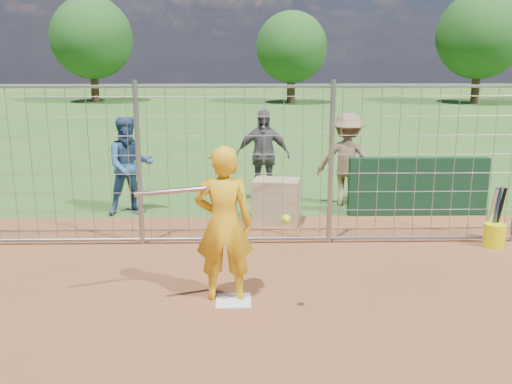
{
  "coord_description": "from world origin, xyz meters",
  "views": [
    {
      "loc": [
        0.14,
        -6.73,
        3.0
      ],
      "look_at": [
        0.3,
        0.8,
        1.15
      ],
      "focal_mm": 40.0,
      "sensor_mm": 36.0,
      "label": 1
    }
  ],
  "objects_px": {
    "bystander_a": "(130,166)",
    "bystander_b": "(263,155)",
    "equipment_bin": "(276,201)",
    "batter": "(224,224)",
    "bystander_c": "(347,160)",
    "bucket_with_bats": "(494,232)"
  },
  "relations": [
    {
      "from": "bystander_a",
      "to": "bystander_b",
      "type": "bearing_deg",
      "value": -1.11
    },
    {
      "from": "bystander_a",
      "to": "bystander_b",
      "type": "relative_size",
      "value": 0.98
    },
    {
      "from": "bystander_a",
      "to": "equipment_bin",
      "type": "height_order",
      "value": "bystander_a"
    },
    {
      "from": "batter",
      "to": "bystander_a",
      "type": "xyz_separation_m",
      "value": [
        -1.9,
        3.93,
        -0.04
      ]
    },
    {
      "from": "batter",
      "to": "bystander_b",
      "type": "relative_size",
      "value": 1.03
    },
    {
      "from": "batter",
      "to": "bystander_b",
      "type": "xyz_separation_m",
      "value": [
        0.63,
        4.88,
        -0.03
      ]
    },
    {
      "from": "batter",
      "to": "equipment_bin",
      "type": "height_order",
      "value": "batter"
    },
    {
      "from": "bystander_a",
      "to": "bystander_c",
      "type": "xyz_separation_m",
      "value": [
        4.2,
        0.53,
        -0.0
      ]
    },
    {
      "from": "bystander_b",
      "to": "bystander_c",
      "type": "height_order",
      "value": "bystander_b"
    },
    {
      "from": "bystander_a",
      "to": "bucket_with_bats",
      "type": "relative_size",
      "value": 1.91
    },
    {
      "from": "batter",
      "to": "bucket_with_bats",
      "type": "distance_m",
      "value": 4.65
    },
    {
      "from": "batter",
      "to": "equipment_bin",
      "type": "distance_m",
      "value": 3.4
    },
    {
      "from": "bystander_a",
      "to": "bystander_c",
      "type": "bearing_deg",
      "value": -14.29
    },
    {
      "from": "bystander_c",
      "to": "equipment_bin",
      "type": "bearing_deg",
      "value": 53.27
    },
    {
      "from": "batter",
      "to": "bystander_a",
      "type": "bearing_deg",
      "value": -64.39
    },
    {
      "from": "bystander_a",
      "to": "bucket_with_bats",
      "type": "bearing_deg",
      "value": -40.32
    },
    {
      "from": "bystander_b",
      "to": "equipment_bin",
      "type": "relative_size",
      "value": 2.36
    },
    {
      "from": "bystander_c",
      "to": "batter",
      "type": "bearing_deg",
      "value": 76.3
    },
    {
      "from": "bystander_a",
      "to": "bucket_with_bats",
      "type": "xyz_separation_m",
      "value": [
        6.1,
        -2.07,
        -0.68
      ]
    },
    {
      "from": "bystander_b",
      "to": "batter",
      "type": "bearing_deg",
      "value": -95.15
    },
    {
      "from": "bystander_a",
      "to": "equipment_bin",
      "type": "xyz_separation_m",
      "value": [
        2.73,
        -0.69,
        -0.53
      ]
    },
    {
      "from": "equipment_bin",
      "to": "bystander_a",
      "type": "bearing_deg",
      "value": 177.53
    }
  ]
}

